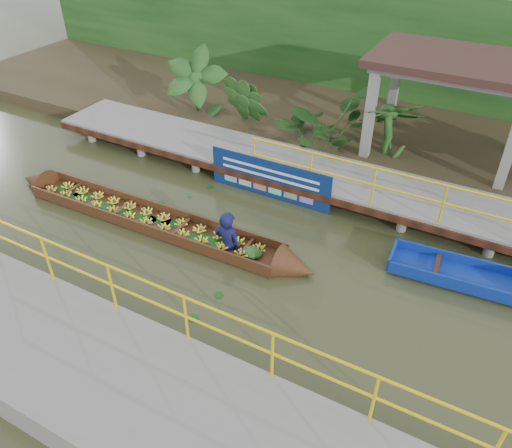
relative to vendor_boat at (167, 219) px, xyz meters
The scene contains 10 objects.
ground 2.01m from the vendor_boat, ahead, with size 80.00×80.00×0.00m, color #2E3219.
land_strip 7.75m from the vendor_boat, 75.19° to the left, with size 30.00×8.00×0.45m, color #302918.
far_dock 3.96m from the vendor_boat, 59.67° to the left, with size 16.00×2.06×1.66m.
near_dock 5.16m from the vendor_boat, 54.68° to the right, with size 18.00×2.40×1.73m.
pavilion 8.40m from the vendor_boat, 51.63° to the left, with size 4.40×3.00×3.00m.
foliage_backdrop 10.32m from the vendor_boat, 78.79° to the left, with size 30.00×0.80×4.00m, color #153D13.
vendor_boat is the anchor object (origin of this frame).
moored_blue_boat 7.51m from the vendor_boat, 12.01° to the left, with size 3.43×1.13×0.80m.
blue_banner 2.89m from the vendor_boat, 58.96° to the left, with size 3.44×0.04×1.07m.
tropical_plants 6.42m from the vendor_boat, 56.71° to the left, with size 14.50×1.50×1.87m.
Camera 1 is at (4.56, -7.53, 7.25)m, focal length 35.00 mm.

